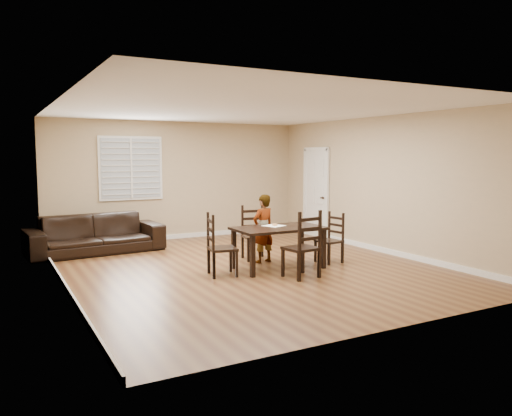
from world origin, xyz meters
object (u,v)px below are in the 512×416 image
Objects in this scene: chair_far at (307,248)px; sofa at (95,234)px; chair_near at (253,234)px; chair_right at (333,239)px; child at (263,229)px; chair_left at (215,248)px; donut at (275,224)px; dining_table at (279,232)px.

chair_far is 4.50m from sofa.
chair_near is 1.49m from chair_right.
chair_right is (1.15, 0.83, -0.08)m from chair_far.
child is 0.48× the size of sofa.
chair_left reaches higher than donut.
sofa is at bearing 132.37° from donut.
chair_far is at bearing -80.30° from chair_near.
sofa is at bearing -135.94° from chair_right.
child is (0.01, 0.55, -0.01)m from dining_table.
chair_near is 1.11× the size of chair_right.
chair_left is 0.82× the size of child.
chair_left is (-1.17, 0.04, -0.17)m from dining_table.
chair_near is 0.86m from donut.
chair_left is 1.12× the size of chair_right.
sofa is at bearing 35.66° from chair_left.
child reaches higher than chair_left.
dining_table is 1.18m from chair_right.
chair_near reaches higher than dining_table.
donut is 3.74m from sofa.
dining_table is at bearing 76.38° from child.
chair_near is at bearing -40.78° from chair_left.
chair_right is at bearing -79.72° from chair_left.
chair_left is 0.39× the size of sofa.
child reaches higher than chair_far.
child is (-1.15, 0.55, 0.21)m from chair_right.
chair_far is 1.06× the size of chair_left.
chair_near is at bearing 89.22° from donut.
dining_table is 1.43× the size of chair_far.
chair_near reaches higher than donut.
donut reaches higher than dining_table.
donut is (-1.14, 0.17, 0.33)m from chair_right.
sofa reaches higher than dining_table.
donut and sofa have the same top height.
child reaches higher than dining_table.
chair_far is 11.12× the size of donut.
child is at bearing -83.01° from chair_near.
chair_far is 1.42m from chair_right.
child is at bearing -48.50° from sofa.
chair_near reaches higher than chair_right.
child reaches higher than sofa.
dining_table is 1.24× the size of child.
chair_far is at bearing -88.73° from dining_table.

